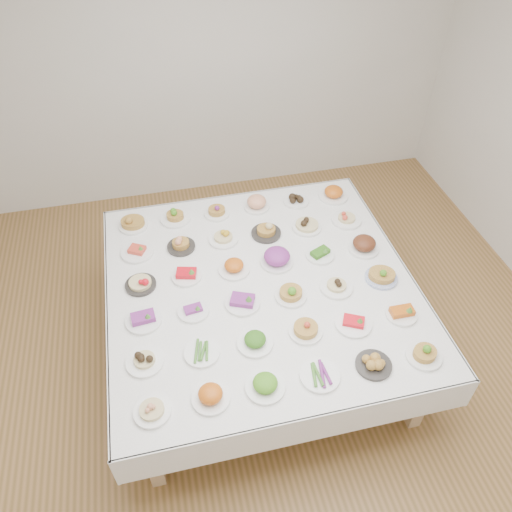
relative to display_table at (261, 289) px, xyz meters
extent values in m
plane|color=olive|center=(0.04, -0.17, -0.68)|extent=(5.00, 5.00, 0.00)
cube|color=silver|center=(0.04, 2.33, 0.72)|extent=(5.00, 0.02, 2.80)
cube|color=white|center=(0.00, 0.00, 0.04)|extent=(2.19, 2.19, 0.06)
cube|color=white|center=(0.00, 1.09, -0.07)|extent=(2.21, 0.02, 0.28)
cube|color=white|center=(0.00, -1.09, -0.07)|extent=(2.21, 0.01, 0.28)
cube|color=white|center=(1.09, 0.00, -0.07)|extent=(0.02, 2.21, 0.28)
cube|color=white|center=(-1.09, 0.00, -0.07)|extent=(0.02, 2.21, 0.28)
cube|color=tan|center=(-0.91, -0.91, -0.34)|extent=(0.09, 0.09, 0.69)
cube|color=tan|center=(0.91, -0.91, -0.34)|extent=(0.09, 0.09, 0.69)
cube|color=tan|center=(-0.91, 0.91, -0.34)|extent=(0.09, 0.09, 0.69)
cube|color=tan|center=(0.91, 0.91, -0.34)|extent=(0.09, 0.09, 0.69)
cylinder|color=white|center=(-0.85, -0.86, 0.07)|extent=(0.21, 0.21, 0.02)
cylinder|color=white|center=(-0.50, -0.85, 0.07)|extent=(0.22, 0.22, 0.02)
cylinder|color=white|center=(-0.18, -0.85, 0.07)|extent=(0.24, 0.24, 0.02)
cylinder|color=white|center=(0.16, -0.85, 0.07)|extent=(0.24, 0.24, 0.02)
cylinder|color=#2B2926|center=(0.51, -0.85, 0.07)|extent=(0.22, 0.22, 0.02)
cylinder|color=white|center=(0.85, -0.86, 0.07)|extent=(0.22, 0.22, 0.02)
cylinder|color=white|center=(-0.86, -0.51, 0.07)|extent=(0.23, 0.23, 0.02)
cylinder|color=white|center=(-0.51, -0.52, 0.07)|extent=(0.22, 0.22, 0.02)
cylinder|color=white|center=(-0.16, -0.52, 0.07)|extent=(0.23, 0.23, 0.02)
cylinder|color=white|center=(0.18, -0.51, 0.07)|extent=(0.22, 0.22, 0.02)
cylinder|color=white|center=(0.51, -0.52, 0.07)|extent=(0.24, 0.24, 0.02)
cylinder|color=white|center=(0.86, -0.51, 0.07)|extent=(0.21, 0.21, 0.02)
cylinder|color=white|center=(-0.85, -0.17, 0.07)|extent=(0.24, 0.24, 0.02)
cylinder|color=white|center=(-0.51, -0.16, 0.07)|extent=(0.21, 0.21, 0.02)
cylinder|color=white|center=(-0.17, -0.17, 0.07)|extent=(0.24, 0.24, 0.02)
cylinder|color=white|center=(0.17, -0.18, 0.07)|extent=(0.22, 0.22, 0.02)
cylinder|color=white|center=(0.51, -0.18, 0.07)|extent=(0.23, 0.23, 0.02)
cylinder|color=#4C66B2|center=(0.86, -0.16, 0.07)|extent=(0.23, 0.23, 0.02)
cylinder|color=#2B2926|center=(-0.85, 0.17, 0.07)|extent=(0.22, 0.22, 0.02)
cylinder|color=white|center=(-0.51, 0.18, 0.07)|extent=(0.22, 0.22, 0.02)
cylinder|color=white|center=(-0.16, 0.17, 0.07)|extent=(0.23, 0.23, 0.02)
cylinder|color=white|center=(0.17, 0.17, 0.07)|extent=(0.24, 0.24, 0.02)
cylinder|color=white|center=(0.51, 0.17, 0.07)|extent=(0.21, 0.21, 0.02)
cylinder|color=white|center=(0.86, 0.16, 0.07)|extent=(0.23, 0.23, 0.02)
cylinder|color=white|center=(-0.85, 0.52, 0.07)|extent=(0.25, 0.25, 0.02)
cylinder|color=#2B2926|center=(-0.51, 0.51, 0.07)|extent=(0.21, 0.21, 0.02)
cylinder|color=white|center=(-0.18, 0.52, 0.07)|extent=(0.23, 0.23, 0.02)
cylinder|color=#2B2926|center=(0.17, 0.51, 0.07)|extent=(0.23, 0.23, 0.02)
cylinder|color=white|center=(0.51, 0.51, 0.07)|extent=(0.24, 0.24, 0.02)
cylinder|color=white|center=(0.85, 0.52, 0.07)|extent=(0.24, 0.24, 0.02)
cylinder|color=white|center=(-0.86, 0.85, 0.07)|extent=(0.23, 0.23, 0.02)
cylinder|color=white|center=(-0.52, 0.86, 0.07)|extent=(0.24, 0.24, 0.02)
cylinder|color=white|center=(-0.17, 0.85, 0.07)|extent=(0.21, 0.21, 0.02)
cylinder|color=white|center=(0.17, 0.86, 0.07)|extent=(0.21, 0.21, 0.02)
cylinder|color=white|center=(0.52, 0.86, 0.07)|extent=(0.21, 0.21, 0.02)
cylinder|color=white|center=(0.86, 0.85, 0.07)|extent=(0.25, 0.25, 0.02)
camera|label=1|loc=(-0.60, -2.41, 2.69)|focal=35.00mm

